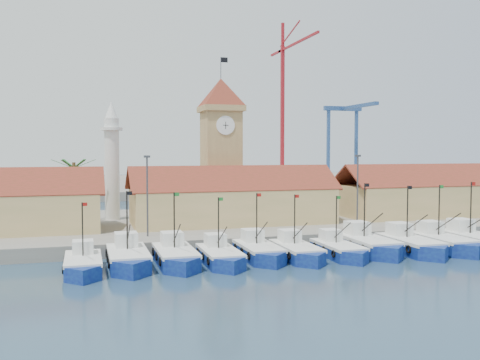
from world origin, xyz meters
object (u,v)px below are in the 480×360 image
object	(u,v)px
boat_0	(83,266)
minaret	(112,160)
clock_tower	(221,144)
boat_5	(298,252)

from	to	relation	value
boat_0	minaret	xyz separation A→B (m)	(3.91, 25.83, 9.04)
boat_0	clock_tower	size ratio (longest dim) A/B	0.39
boat_5	clock_tower	distance (m)	26.21
clock_tower	minaret	world-z (taller)	clock_tower
clock_tower	boat_5	bearing A→B (deg)	-85.05
clock_tower	minaret	distance (m)	15.30
boat_0	clock_tower	world-z (taller)	clock_tower
clock_tower	boat_0	bearing A→B (deg)	-128.45
minaret	boat_0	bearing A→B (deg)	-98.62
clock_tower	minaret	xyz separation A→B (m)	(-15.00, 2.00, -2.23)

